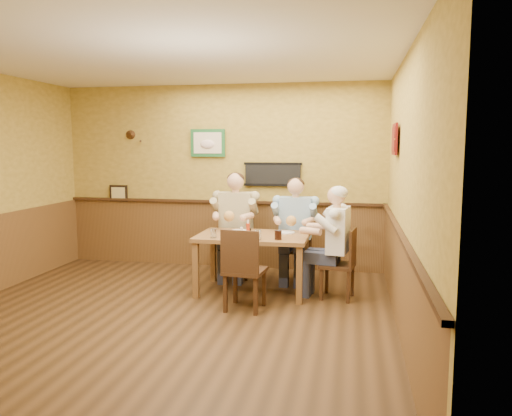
{
  "coord_description": "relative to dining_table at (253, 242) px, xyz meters",
  "views": [
    {
      "loc": [
        2.0,
        -4.95,
        1.87
      ],
      "look_at": [
        0.81,
        1.14,
        1.1
      ],
      "focal_mm": 35.0,
      "sensor_mm": 36.0,
      "label": 1
    }
  ],
  "objects": [
    {
      "name": "water_glass_mid",
      "position": [
        0.13,
        -0.34,
        0.15
      ],
      "size": [
        0.1,
        0.1,
        0.12
      ],
      "primitive_type": "cylinder",
      "rotation": [
        0.0,
        0.0,
        0.21
      ],
      "color": "white",
      "rests_on": "dining_table"
    },
    {
      "name": "plate_far_left",
      "position": [
        -0.22,
        0.22,
        0.1
      ],
      "size": [
        0.28,
        0.28,
        0.01
      ],
      "primitive_type": "cylinder",
      "rotation": [
        0.0,
        0.0,
        -0.33
      ],
      "color": "white",
      "rests_on": "dining_table"
    },
    {
      "name": "plate_far_right",
      "position": [
        0.4,
        0.21,
        0.1
      ],
      "size": [
        0.27,
        0.27,
        0.02
      ],
      "primitive_type": "cylinder",
      "rotation": [
        0.0,
        0.0,
        -0.18
      ],
      "color": "silver",
      "rests_on": "dining_table"
    },
    {
      "name": "chair_near_side",
      "position": [
        0.05,
        -0.69,
        -0.18
      ],
      "size": [
        0.48,
        0.48,
        0.95
      ],
      "primitive_type": null,
      "rotation": [
        0.0,
        0.0,
        3.05
      ],
      "color": "#3E2613",
      "rests_on": "ground"
    },
    {
      "name": "water_glass_left",
      "position": [
        -0.43,
        -0.31,
        0.15
      ],
      "size": [
        0.09,
        0.09,
        0.11
      ],
      "primitive_type": "cylinder",
      "rotation": [
        0.0,
        0.0,
        -0.31
      ],
      "color": "silver",
      "rests_on": "dining_table"
    },
    {
      "name": "diner_tan_shirt",
      "position": [
        -0.38,
        0.69,
        0.02
      ],
      "size": [
        0.64,
        0.64,
        1.35
      ],
      "primitive_type": null,
      "rotation": [
        0.0,
        0.0,
        0.03
      ],
      "color": "#C2B385",
      "rests_on": "ground"
    },
    {
      "name": "hot_sauce_bottle",
      "position": [
        -0.04,
        -0.12,
        0.18
      ],
      "size": [
        0.05,
        0.05,
        0.18
      ],
      "primitive_type": "cylinder",
      "rotation": [
        0.0,
        0.0,
        -0.22
      ],
      "color": "#B73213",
      "rests_on": "dining_table"
    },
    {
      "name": "chair_back_right",
      "position": [
        0.47,
        0.69,
        -0.21
      ],
      "size": [
        0.43,
        0.43,
        0.9
      ],
      "primitive_type": null,
      "rotation": [
        0.0,
        0.0,
        -0.02
      ],
      "color": "#3E2613",
      "rests_on": "ground"
    },
    {
      "name": "pepper_shaker",
      "position": [
        -0.03,
        -0.05,
        0.14
      ],
      "size": [
        0.04,
        0.04,
        0.09
      ],
      "primitive_type": "cylinder",
      "rotation": [
        0.0,
        0.0,
        -0.14
      ],
      "color": "black",
      "rests_on": "dining_table"
    },
    {
      "name": "salt_shaker",
      "position": [
        -0.16,
        0.05,
        0.13
      ],
      "size": [
        0.04,
        0.04,
        0.08
      ],
      "primitive_type": "cylinder",
      "rotation": [
        0.0,
        0.0,
        -0.36
      ],
      "color": "white",
      "rests_on": "dining_table"
    },
    {
      "name": "diner_white_elder",
      "position": [
        1.07,
        -0.06,
        -0.03
      ],
      "size": [
        0.66,
        0.66,
        1.25
      ],
      "primitive_type": null,
      "rotation": [
        0.0,
        0.0,
        -1.72
      ],
      "color": "white",
      "rests_on": "ground"
    },
    {
      "name": "dining_table",
      "position": [
        0.0,
        0.0,
        0.0
      ],
      "size": [
        1.4,
        0.9,
        0.75
      ],
      "color": "brown",
      "rests_on": "ground"
    },
    {
      "name": "chair_back_left",
      "position": [
        -0.38,
        0.69,
        -0.19
      ],
      "size": [
        0.45,
        0.45,
        0.94
      ],
      "primitive_type": null,
      "rotation": [
        0.0,
        0.0,
        0.03
      ],
      "color": "#3E2613",
      "rests_on": "ground"
    },
    {
      "name": "room",
      "position": [
        -0.62,
        -1.02,
        1.03
      ],
      "size": [
        5.02,
        5.03,
        2.81
      ],
      "color": "#352210",
      "rests_on": "ground"
    },
    {
      "name": "cola_tumbler",
      "position": [
        0.37,
        -0.28,
        0.15
      ],
      "size": [
        0.1,
        0.1,
        0.11
      ],
      "primitive_type": "cylinder",
      "rotation": [
        0.0,
        0.0,
        -0.18
      ],
      "color": "black",
      "rests_on": "dining_table"
    },
    {
      "name": "chair_right_end",
      "position": [
        1.07,
        -0.06,
        -0.22
      ],
      "size": [
        0.46,
        0.46,
        0.88
      ],
      "primitive_type": null,
      "rotation": [
        0.0,
        0.0,
        -1.72
      ],
      "color": "#3E2613",
      "rests_on": "ground"
    },
    {
      "name": "diner_blue_polo",
      "position": [
        0.47,
        0.69,
        -0.01
      ],
      "size": [
        0.61,
        0.61,
        1.29
      ],
      "primitive_type": null,
      "rotation": [
        0.0,
        0.0,
        -0.02
      ],
      "color": "#85A8C8",
      "rests_on": "ground"
    }
  ]
}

